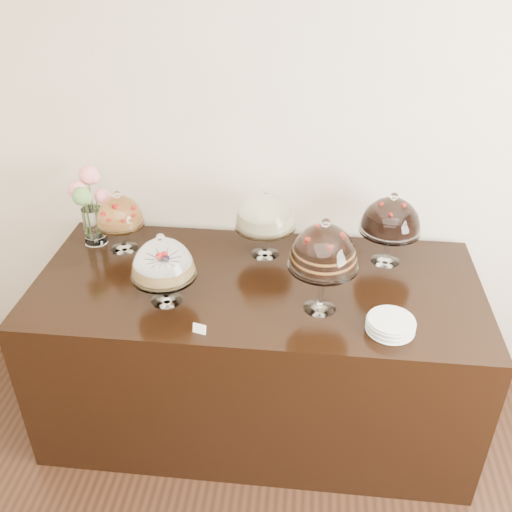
# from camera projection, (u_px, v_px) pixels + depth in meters

# --- Properties ---
(wall_back) EXTENTS (5.00, 0.04, 3.00)m
(wall_back) POSITION_uv_depth(u_px,v_px,m) (320.00, 129.00, 2.94)
(wall_back) COLOR beige
(wall_back) RESTS_ON ground
(display_counter) EXTENTS (2.20, 1.00, 0.90)m
(display_counter) POSITION_uv_depth(u_px,v_px,m) (257.00, 351.00, 3.05)
(display_counter) COLOR black
(display_counter) RESTS_ON ground
(cake_stand_sugar_sponge) EXTENTS (0.30, 0.30, 0.36)m
(cake_stand_sugar_sponge) POSITION_uv_depth(u_px,v_px,m) (163.00, 262.00, 2.57)
(cake_stand_sugar_sponge) COLOR white
(cake_stand_sugar_sponge) RESTS_ON display_counter
(cake_stand_choco_layer) EXTENTS (0.31, 0.31, 0.47)m
(cake_stand_choco_layer) POSITION_uv_depth(u_px,v_px,m) (324.00, 250.00, 2.46)
(cake_stand_choco_layer) COLOR white
(cake_stand_choco_layer) RESTS_ON display_counter
(cake_stand_cheesecake) EXTENTS (0.32, 0.32, 0.38)m
(cake_stand_cheesecake) POSITION_uv_depth(u_px,v_px,m) (265.00, 214.00, 2.91)
(cake_stand_cheesecake) COLOR white
(cake_stand_cheesecake) RESTS_ON display_counter
(cake_stand_dark_choco) EXTENTS (0.31, 0.31, 0.39)m
(cake_stand_dark_choco) POSITION_uv_depth(u_px,v_px,m) (391.00, 218.00, 2.84)
(cake_stand_dark_choco) COLOR white
(cake_stand_dark_choco) RESTS_ON display_counter
(cake_stand_fruit_tart) EXTENTS (0.25, 0.25, 0.34)m
(cake_stand_fruit_tart) POSITION_uv_depth(u_px,v_px,m) (120.00, 214.00, 2.98)
(cake_stand_fruit_tart) COLOR white
(cake_stand_fruit_tart) RESTS_ON display_counter
(flower_vase) EXTENTS (0.22, 0.25, 0.41)m
(flower_vase) POSITION_uv_depth(u_px,v_px,m) (90.00, 203.00, 3.03)
(flower_vase) COLOR white
(flower_vase) RESTS_ON display_counter
(plate_stack) EXTENTS (0.21, 0.21, 0.06)m
(plate_stack) POSITION_uv_depth(u_px,v_px,m) (391.00, 325.00, 2.48)
(plate_stack) COLOR silver
(plate_stack) RESTS_ON display_counter
(price_card_left) EXTENTS (0.06, 0.03, 0.04)m
(price_card_left) POSITION_uv_depth(u_px,v_px,m) (199.00, 329.00, 2.47)
(price_card_left) COLOR white
(price_card_left) RESTS_ON display_counter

